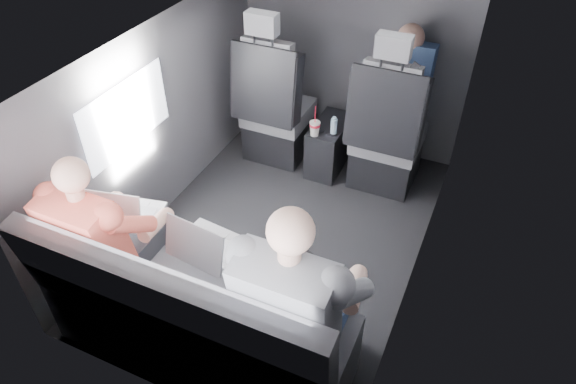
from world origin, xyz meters
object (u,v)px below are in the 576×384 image
at_px(soda_cup, 315,128).
at_px(laptop_black, 302,276).
at_px(water_bottle, 334,126).
at_px(front_seat_left, 275,114).
at_px(laptop_silver, 206,244).
at_px(front_seat_right, 386,140).
at_px(passenger_rear_right, 299,302).
at_px(center_console, 329,145).
at_px(passenger_rear_left, 110,238).
at_px(passenger_front_right, 404,83).
at_px(laptop_white, 127,212).
at_px(rear_bench, 195,323).

height_order(soda_cup, laptop_black, laptop_black).
bearing_deg(soda_cup, water_bottle, 30.41).
xyz_separation_m(front_seat_left, laptop_silver, (0.40, -1.65, 0.23)).
relative_size(front_seat_right, passenger_rear_right, 1.00).
xyz_separation_m(front_seat_right, laptop_black, (0.03, -1.65, 0.23)).
bearing_deg(front_seat_right, laptop_silver, -106.87).
distance_m(center_console, passenger_rear_left, 1.97).
relative_size(front_seat_left, passenger_front_right, 1.70).
bearing_deg(front_seat_right, water_bottle, -167.64).
bearing_deg(laptop_white, rear_bench, -26.12).
distance_m(center_console, laptop_white, 1.81).
relative_size(passenger_rear_right, passenger_front_right, 1.70).
height_order(laptop_white, passenger_rear_left, passenger_rear_left).
relative_size(laptop_silver, laptop_black, 0.88).
bearing_deg(laptop_black, water_bottle, 104.69).
distance_m(front_seat_right, passenger_rear_left, 2.07).
relative_size(rear_bench, laptop_white, 4.60).
height_order(laptop_silver, passenger_rear_right, passenger_rear_right).
relative_size(center_console, laptop_silver, 1.31).
bearing_deg(laptop_black, rear_bench, -152.07).
bearing_deg(front_seat_right, soda_cup, -162.86).
bearing_deg(passenger_front_right, laptop_white, -118.86).
distance_m(front_seat_right, water_bottle, 0.40).
distance_m(laptop_silver, passenger_rear_left, 0.51).
xyz_separation_m(rear_bench, laptop_white, (-0.57, 0.28, 0.32)).
bearing_deg(laptop_black, front_seat_right, 90.99).
height_order(laptop_silver, passenger_rear_left, passenger_rear_left).
relative_size(laptop_black, passenger_rear_left, 0.35).
bearing_deg(front_seat_left, water_bottle, -9.16).
bearing_deg(passenger_rear_left, soda_cup, 73.65).
height_order(center_console, laptop_white, laptop_white).
distance_m(rear_bench, laptop_white, 0.71).
bearing_deg(laptop_silver, passenger_rear_right, -14.62).
relative_size(water_bottle, passenger_rear_left, 0.12).
bearing_deg(passenger_rear_right, soda_cup, 109.56).
relative_size(front_seat_right, rear_bench, 0.79).
relative_size(rear_bench, water_bottle, 11.12).
bearing_deg(front_seat_left, passenger_rear_left, -92.80).
bearing_deg(passenger_rear_left, center_console, 73.74).
xyz_separation_m(front_seat_left, laptop_white, (-0.12, -1.62, 0.23)).
relative_size(laptop_white, laptop_silver, 0.95).
bearing_deg(laptop_silver, center_console, 88.25).
height_order(front_seat_left, water_bottle, front_seat_left).
bearing_deg(laptop_silver, passenger_front_right, 74.93).
bearing_deg(soda_cup, front_seat_right, 17.14).
xyz_separation_m(soda_cup, laptop_white, (-0.52, -1.47, 0.17)).
relative_size(soda_cup, passenger_rear_left, 0.21).
bearing_deg(passenger_rear_right, water_bottle, 105.08).
height_order(laptop_silver, laptop_black, laptop_silver).
bearing_deg(rear_bench, center_console, 90.00).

